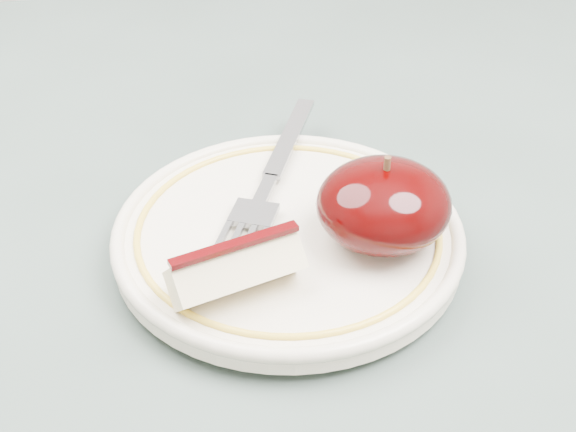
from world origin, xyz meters
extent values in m
cylinder|color=brown|center=(0.40, 0.40, 0.35)|extent=(0.05, 0.05, 0.71)
cube|color=#45554F|center=(0.00, 0.00, 0.73)|extent=(0.90, 0.90, 0.04)
cylinder|color=beige|center=(-0.01, 0.01, 0.75)|extent=(0.12, 0.12, 0.01)
cylinder|color=beige|center=(-0.01, 0.01, 0.76)|extent=(0.21, 0.21, 0.01)
torus|color=beige|center=(-0.01, 0.01, 0.77)|extent=(0.21, 0.21, 0.01)
torus|color=gold|center=(-0.01, 0.01, 0.77)|extent=(0.19, 0.19, 0.00)
ellipsoid|color=black|center=(0.04, -0.01, 0.79)|extent=(0.08, 0.08, 0.05)
cylinder|color=#472D19|center=(0.04, -0.01, 0.82)|extent=(0.00, 0.00, 0.01)
cube|color=#F6E8B5|center=(-0.05, -0.04, 0.78)|extent=(0.08, 0.05, 0.03)
cube|color=#350103|center=(-0.05, -0.04, 0.80)|extent=(0.07, 0.03, 0.00)
cube|color=#92959A|center=(0.00, 0.11, 0.77)|extent=(0.05, 0.10, 0.00)
cube|color=#92959A|center=(-0.02, 0.05, 0.77)|extent=(0.02, 0.03, 0.00)
cube|color=#92959A|center=(-0.03, 0.02, 0.77)|extent=(0.03, 0.03, 0.00)
cube|color=#92959A|center=(-0.03, -0.01, 0.77)|extent=(0.02, 0.04, 0.00)
cube|color=#92959A|center=(-0.04, -0.01, 0.77)|extent=(0.02, 0.04, 0.00)
cube|color=#92959A|center=(-0.05, 0.00, 0.77)|extent=(0.02, 0.04, 0.00)
cube|color=#92959A|center=(-0.06, 0.00, 0.77)|extent=(0.02, 0.04, 0.00)
camera|label=1|loc=(-0.08, -0.36, 1.07)|focal=50.00mm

